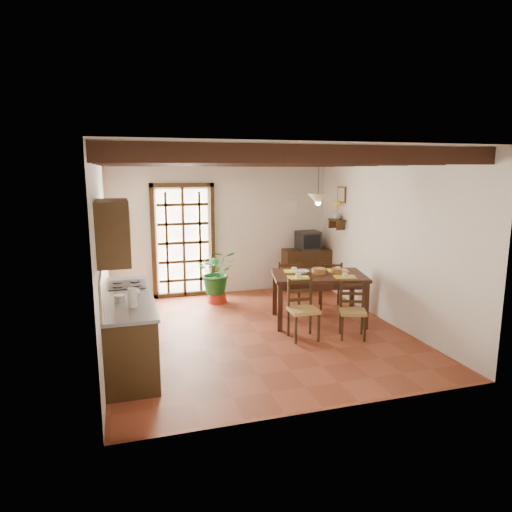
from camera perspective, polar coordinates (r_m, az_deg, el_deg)
name	(u,v)px	position (r m, az deg, el deg)	size (l,w,h in m)	color
ground_plane	(257,332)	(7.33, 0.15, -9.48)	(5.00, 5.00, 0.00)	brown
room_shell	(257,218)	(6.92, 0.16, 4.79)	(4.52, 5.02, 2.81)	silver
ceiling_beams	(257,159)	(6.88, 0.16, 12.05)	(4.50, 4.34, 0.20)	black
french_door	(183,239)	(9.21, -9.07, 2.13)	(1.26, 0.11, 2.32)	white
kitchen_counter	(129,328)	(6.33, -15.59, -8.66)	(0.64, 2.25, 1.38)	black
upper_cabinet	(113,232)	(5.33, -17.44, 2.89)	(0.35, 0.80, 0.70)	black
range_hood	(116,229)	(6.58, -17.08, 3.30)	(0.38, 0.60, 0.54)	white
counter_items	(127,291)	(6.27, -15.83, -4.20)	(0.50, 1.43, 0.25)	black
dining_table	(319,280)	(7.69, 7.83, -3.02)	(1.70, 1.30, 0.82)	#341A10
chair_near_left	(303,320)	(7.01, 5.88, -8.01)	(0.43, 0.41, 0.91)	#A98748
chair_near_right	(352,321)	(7.18, 11.95, -7.93)	(0.50, 0.49, 0.84)	#A98748
chair_far_left	(289,293)	(8.48, 4.21, -4.69)	(0.54, 0.53, 0.90)	#A98748
chair_far_right	(330,293)	(8.61, 9.23, -4.58)	(0.52, 0.51, 0.89)	#A98748
table_setting	(319,268)	(7.65, 7.87, -1.49)	(1.10, 0.74, 0.10)	yellow
table_bowl	(302,272)	(7.67, 5.79, -2.00)	(0.22, 0.22, 0.05)	white
sideboard	(307,269)	(9.81, 6.43, -1.66)	(1.03, 0.46, 0.88)	black
crt_tv	(308,240)	(9.69, 6.52, 1.96)	(0.46, 0.43, 0.39)	black
fuse_box	(291,207)	(9.74, 4.40, 6.10)	(0.25, 0.03, 0.32)	white
plant_pot	(217,297)	(8.91, -4.88, -5.08)	(0.39, 0.39, 0.24)	maroon
potted_plant	(217,274)	(8.80, -4.93, -2.20)	(1.98, 1.70, 2.21)	#144C19
wall_shelf	(337,222)	(9.22, 10.07, 4.21)	(0.20, 0.42, 0.20)	black
shelf_vase	(337,215)	(9.21, 10.10, 5.07)	(0.15, 0.15, 0.15)	#B2BFB2
shelf_flowers	(337,204)	(9.19, 10.14, 6.36)	(0.14, 0.14, 0.36)	yellow
framed_picture	(342,195)	(9.22, 10.65, 7.55)	(0.03, 0.32, 0.32)	brown
pendant_lamp	(318,198)	(7.58, 7.78, 7.21)	(0.36, 0.36, 0.84)	black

